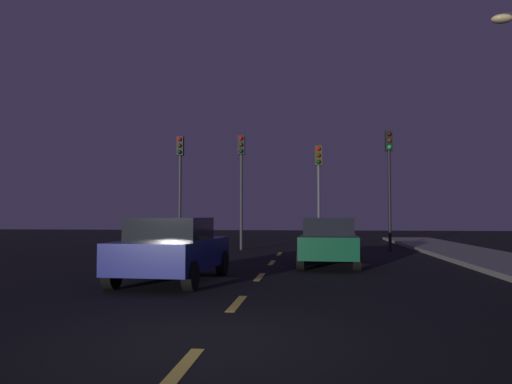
# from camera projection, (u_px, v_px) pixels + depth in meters

# --- Properties ---
(ground_plane) EXTENTS (80.00, 80.00, 0.00)m
(ground_plane) POSITION_uv_depth(u_px,v_px,m) (262.00, 274.00, 13.05)
(ground_plane) COLOR black
(lane_stripe_nearest) EXTENTS (0.16, 1.60, 0.01)m
(lane_stripe_nearest) POSITION_uv_depth(u_px,v_px,m) (180.00, 370.00, 4.91)
(lane_stripe_nearest) COLOR #EACC4C
(lane_stripe_nearest) RESTS_ON ground_plane
(lane_stripe_second) EXTENTS (0.16, 1.60, 0.01)m
(lane_stripe_second) POSITION_uv_depth(u_px,v_px,m) (237.00, 303.00, 8.68)
(lane_stripe_second) COLOR #EACC4C
(lane_stripe_second) RESTS_ON ground_plane
(lane_stripe_third) EXTENTS (0.16, 1.60, 0.01)m
(lane_stripe_third) POSITION_uv_depth(u_px,v_px,m) (260.00, 277.00, 12.45)
(lane_stripe_third) COLOR #EACC4C
(lane_stripe_third) RESTS_ON ground_plane
(lane_stripe_fourth) EXTENTS (0.16, 1.60, 0.01)m
(lane_stripe_fourth) POSITION_uv_depth(u_px,v_px,m) (272.00, 263.00, 16.22)
(lane_stripe_fourth) COLOR #EACC4C
(lane_stripe_fourth) RESTS_ON ground_plane
(lane_stripe_fifth) EXTENTS (0.16, 1.60, 0.01)m
(lane_stripe_fifth) POSITION_uv_depth(u_px,v_px,m) (279.00, 254.00, 19.99)
(lane_stripe_fifth) COLOR #EACC4C
(lane_stripe_fifth) RESTS_ON ground_plane
(traffic_signal_far_left) EXTENTS (0.32, 0.38, 5.33)m
(traffic_signal_far_left) POSITION_uv_depth(u_px,v_px,m) (180.00, 171.00, 22.90)
(traffic_signal_far_left) COLOR #2D2D30
(traffic_signal_far_left) RESTS_ON ground_plane
(traffic_signal_center_left) EXTENTS (0.32, 0.38, 5.33)m
(traffic_signal_center_left) POSITION_uv_depth(u_px,v_px,m) (241.00, 170.00, 22.56)
(traffic_signal_center_left) COLOR #2D2D30
(traffic_signal_center_left) RESTS_ON ground_plane
(traffic_signal_center_right) EXTENTS (0.32, 0.38, 4.78)m
(traffic_signal_center_right) POSITION_uv_depth(u_px,v_px,m) (319.00, 177.00, 22.14)
(traffic_signal_center_right) COLOR #4C4C51
(traffic_signal_center_right) RESTS_ON ground_plane
(traffic_signal_far_right) EXTENTS (0.32, 0.38, 5.40)m
(traffic_signal_far_right) POSITION_uv_depth(u_px,v_px,m) (389.00, 167.00, 21.79)
(traffic_signal_far_right) COLOR black
(traffic_signal_far_right) RESTS_ON ground_plane
(car_stopped_ahead) EXTENTS (1.96, 4.00, 1.51)m
(car_stopped_ahead) POSITION_uv_depth(u_px,v_px,m) (329.00, 242.00, 15.17)
(car_stopped_ahead) COLOR #0F4C2D
(car_stopped_ahead) RESTS_ON ground_plane
(car_adjacent_lane) EXTENTS (2.13, 4.04, 1.53)m
(car_adjacent_lane) POSITION_uv_depth(u_px,v_px,m) (173.00, 249.00, 11.57)
(car_adjacent_lane) COLOR navy
(car_adjacent_lane) RESTS_ON ground_plane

